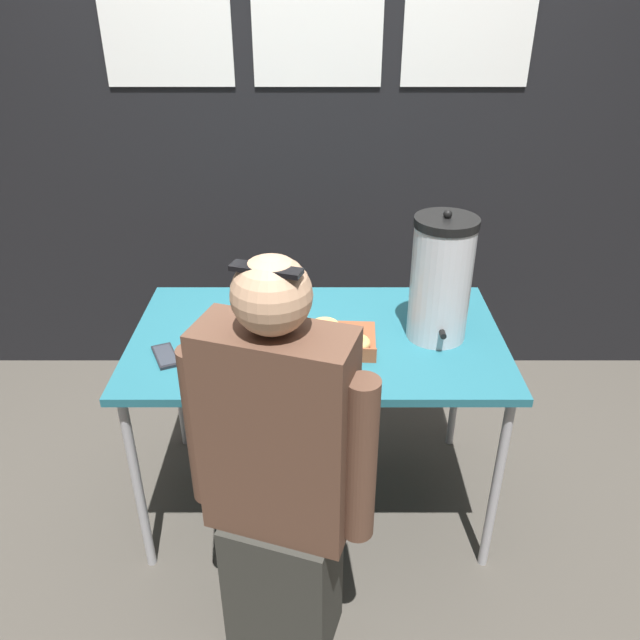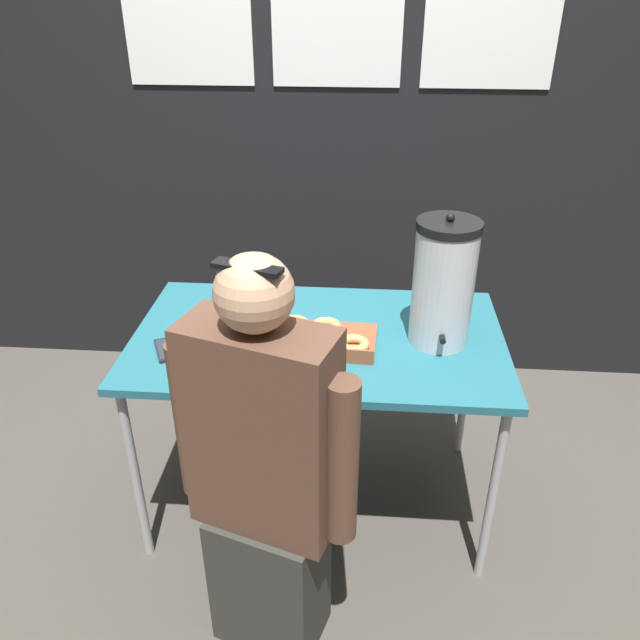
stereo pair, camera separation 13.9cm
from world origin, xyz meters
name	(u,v)px [view 2 (the right image)]	position (x,y,z in m)	size (l,w,h in m)	color
ground_plane	(318,495)	(0.00, 0.00, 0.00)	(12.00, 12.00, 0.00)	#4C473F
back_wall	(337,84)	(0.00, 1.05, 1.42)	(6.00, 0.11, 2.84)	black
folding_table	(318,348)	(0.00, 0.00, 0.70)	(1.28, 0.75, 0.76)	#236675
donut_box	(320,338)	(0.01, -0.05, 0.78)	(0.37, 0.26, 0.05)	brown
coffee_urn	(443,283)	(0.41, 0.00, 0.97)	(0.21, 0.23, 0.45)	silver
cell_phone	(166,350)	(-0.49, -0.14, 0.76)	(0.12, 0.16, 0.01)	black
person_seated	(265,481)	(-0.10, -0.59, 0.63)	(0.51, 0.30, 1.31)	#33332D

